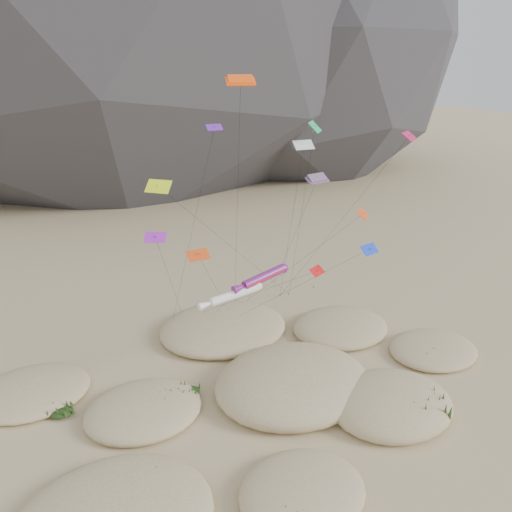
% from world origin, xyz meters
% --- Properties ---
extents(ground, '(500.00, 500.00, 0.00)m').
position_xyz_m(ground, '(0.00, 0.00, 0.00)').
color(ground, '#CCB789').
rests_on(ground, ground).
extents(dunes, '(53.94, 37.21, 4.29)m').
position_xyz_m(dunes, '(-1.74, 4.74, 0.70)').
color(dunes, '#CCB789').
rests_on(dunes, ground).
extents(dune_grass, '(43.21, 28.83, 1.59)m').
position_xyz_m(dune_grass, '(-1.48, 2.53, 0.83)').
color(dune_grass, black).
rests_on(dune_grass, ground).
extents(kite_stakes, '(22.55, 5.31, 0.30)m').
position_xyz_m(kite_stakes, '(3.55, 22.86, 0.15)').
color(kite_stakes, '#3F2D1E').
rests_on(kite_stakes, ground).
extents(rainbow_tube_kite, '(8.35, 17.77, 12.06)m').
position_xyz_m(rainbow_tube_kite, '(0.01, 8.10, 11.27)').
color(rainbow_tube_kite, red).
rests_on(rainbow_tube_kite, ground).
extents(white_tube_kite, '(6.98, 15.98, 11.09)m').
position_xyz_m(white_tube_kite, '(-3.59, 7.15, 10.39)').
color(white_tube_kite, white).
rests_on(white_tube_kite, ground).
extents(orange_parafoil, '(4.66, 12.20, 30.49)m').
position_xyz_m(orange_parafoil, '(-0.24, 13.11, 29.62)').
color(orange_parafoil, '#FD500D').
rests_on(orange_parafoil, ground).
extents(multi_parafoil, '(5.24, 19.46, 21.21)m').
position_xyz_m(multi_parafoil, '(6.30, 9.07, 20.46)').
color(multi_parafoil, red).
rests_on(multi_parafoil, ground).
extents(delta_kites, '(30.96, 19.23, 25.83)m').
position_xyz_m(delta_kites, '(3.66, 10.95, 18.52)').
color(delta_kites, '#E2FF1A').
rests_on(delta_kites, ground).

